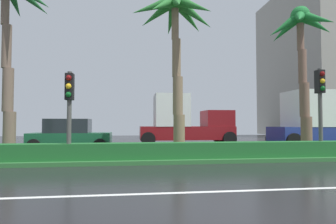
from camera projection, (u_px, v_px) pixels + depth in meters
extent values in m
cube|color=black|center=(175.00, 156.00, 13.06)|extent=(90.00, 42.00, 0.10)
cube|color=white|center=(223.00, 191.00, 6.12)|extent=(81.00, 0.14, 0.01)
cube|color=#2D6B33|center=(178.00, 156.00, 12.07)|extent=(85.50, 4.00, 0.15)
cube|color=#1E6028|center=(184.00, 150.00, 10.70)|extent=(76.50, 0.70, 0.60)
cylinder|color=brown|center=(9.00, 134.00, 11.62)|extent=(0.49, 0.49, 1.82)
cylinder|color=brown|center=(8.00, 90.00, 11.66)|extent=(0.43, 0.43, 1.82)
cylinder|color=brown|center=(7.00, 46.00, 11.70)|extent=(0.37, 0.37, 1.82)
cylinder|color=brown|center=(5.00, 3.00, 11.74)|extent=(0.31, 0.31, 1.82)
cone|color=#215D2D|center=(14.00, 0.00, 12.71)|extent=(0.71, 2.21, 1.39)
cylinder|color=#7C654B|center=(179.00, 134.00, 12.58)|extent=(0.51, 0.51, 1.72)
cylinder|color=#7C654B|center=(178.00, 96.00, 12.65)|extent=(0.45, 0.45, 1.72)
cylinder|color=#7C654B|center=(176.00, 58.00, 12.72)|extent=(0.39, 0.39, 1.72)
cylinder|color=#7C654B|center=(175.00, 21.00, 12.79)|extent=(0.33, 0.33, 1.72)
sphere|color=#29712D|center=(175.00, 0.00, 12.83)|extent=(0.90, 0.90, 0.90)
cone|color=#29712D|center=(193.00, 14.00, 13.02)|extent=(2.11, 0.80, 1.61)
cone|color=#29712D|center=(188.00, 17.00, 13.46)|extent=(1.98, 1.75, 1.54)
cone|color=#29712D|center=(171.00, 18.00, 13.70)|extent=(0.66, 2.12, 1.53)
cone|color=#29712D|center=(158.00, 14.00, 13.33)|extent=(2.00, 1.80, 1.37)
cone|color=#29712D|center=(154.00, 7.00, 12.64)|extent=(2.18, 0.67, 1.28)
cone|color=#29712D|center=(164.00, 4.00, 12.05)|extent=(1.77, 1.96, 1.55)
cone|color=#29712D|center=(177.00, 2.00, 11.89)|extent=(0.69, 2.14, 1.49)
cone|color=#29712D|center=(192.00, 5.00, 12.26)|extent=(1.91, 1.87, 1.47)
cylinder|color=brown|center=(307.00, 134.00, 13.47)|extent=(0.51, 0.51, 1.65)
cylinder|color=brown|center=(304.00, 100.00, 13.61)|extent=(0.45, 0.45, 1.65)
cylinder|color=brown|center=(302.00, 66.00, 13.75)|extent=(0.39, 0.39, 1.65)
cylinder|color=brown|center=(300.00, 34.00, 13.89)|extent=(0.33, 0.33, 1.65)
sphere|color=#1E7230|center=(300.00, 15.00, 13.93)|extent=(0.90, 0.90, 0.90)
cone|color=#1E7230|center=(315.00, 24.00, 14.04)|extent=(1.89, 0.59, 1.29)
cone|color=#1E7230|center=(301.00, 29.00, 14.62)|extent=(1.49, 1.85, 1.40)
cone|color=#1E7230|center=(286.00, 29.00, 14.56)|extent=(1.31, 1.91, 1.41)
cone|color=#1E7230|center=(285.00, 26.00, 13.92)|extent=(1.88, 0.81, 1.48)
cone|color=#1E7230|center=(300.00, 17.00, 13.18)|extent=(1.52, 1.88, 1.26)
cone|color=#1E7230|center=(316.00, 19.00, 13.24)|extent=(1.33, 1.93, 1.33)
cylinder|color=#4C4C47|center=(69.00, 116.00, 10.07)|extent=(0.16, 0.16, 3.20)
cube|color=black|center=(70.00, 87.00, 10.12)|extent=(0.28, 0.32, 0.96)
sphere|color=maroon|center=(69.00, 78.00, 9.96)|extent=(0.20, 0.20, 0.20)
sphere|color=yellow|center=(69.00, 86.00, 9.95)|extent=(0.20, 0.20, 0.20)
sphere|color=#0F591E|center=(68.00, 95.00, 9.93)|extent=(0.20, 0.20, 0.20)
cylinder|color=#4C4C47|center=(320.00, 112.00, 11.59)|extent=(0.16, 0.16, 3.61)
cube|color=black|center=(320.00, 82.00, 11.64)|extent=(0.28, 0.32, 0.96)
sphere|color=maroon|center=(322.00, 74.00, 11.48)|extent=(0.20, 0.20, 0.20)
sphere|color=yellow|center=(322.00, 81.00, 11.47)|extent=(0.20, 0.20, 0.20)
sphere|color=#0F591E|center=(323.00, 88.00, 11.46)|extent=(0.20, 0.20, 0.20)
cube|color=#195133|center=(71.00, 139.00, 15.39)|extent=(4.30, 1.76, 0.72)
cube|color=#1E2328|center=(68.00, 126.00, 15.40)|extent=(2.30, 1.58, 0.76)
cylinder|color=black|center=(103.00, 143.00, 16.49)|extent=(0.68, 0.22, 0.68)
cylinder|color=black|center=(100.00, 145.00, 14.70)|extent=(0.68, 0.22, 0.68)
cylinder|color=black|center=(45.00, 143.00, 16.06)|extent=(0.68, 0.22, 0.68)
cylinder|color=black|center=(34.00, 146.00, 14.28)|extent=(0.68, 0.22, 0.68)
cube|color=maroon|center=(186.00, 133.00, 19.43)|extent=(6.40, 2.30, 0.90)
cube|color=maroon|center=(217.00, 119.00, 19.75)|extent=(1.90, 2.21, 1.10)
cube|color=silver|center=(171.00, 110.00, 19.36)|extent=(2.30, 2.35, 2.20)
cylinder|color=black|center=(219.00, 137.00, 20.92)|extent=(0.92, 0.30, 0.92)
cylinder|color=black|center=(230.00, 139.00, 18.60)|extent=(0.92, 0.30, 0.92)
cylinder|color=black|center=(146.00, 137.00, 20.23)|extent=(0.92, 0.30, 0.92)
cylinder|color=black|center=(148.00, 139.00, 17.91)|extent=(0.92, 0.30, 0.92)
cube|color=navy|center=(324.00, 134.00, 17.36)|extent=(6.40, 2.30, 0.90)
cube|color=silver|center=(307.00, 109.00, 17.28)|extent=(2.30, 2.35, 2.20)
cylinder|color=black|center=(273.00, 139.00, 18.16)|extent=(0.92, 0.30, 0.92)
cylinder|color=black|center=(294.00, 141.00, 15.84)|extent=(0.92, 0.30, 0.92)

